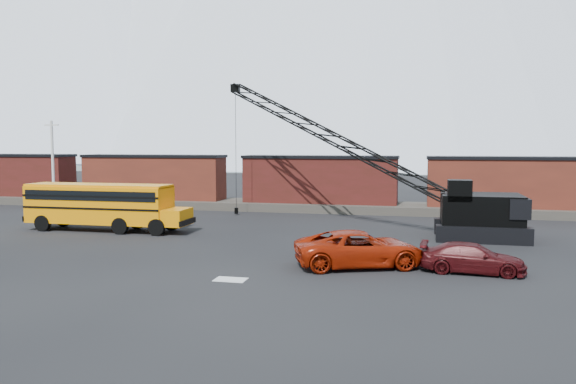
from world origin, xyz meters
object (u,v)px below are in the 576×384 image
at_px(school_bus, 104,205).
at_px(crawler_crane, 332,138).
at_px(red_pickup, 360,249).
at_px(maroon_suv, 473,258).

bearing_deg(school_bus, crawler_crane, 22.96).
bearing_deg(school_bus, red_pickup, -21.86).
xyz_separation_m(maroon_suv, crawler_crane, (-8.64, 13.65, 5.67)).
xyz_separation_m(red_pickup, maroon_suv, (5.19, -0.12, -0.20)).
relative_size(red_pickup, maroon_suv, 1.34).
bearing_deg(crawler_crane, maroon_suv, -57.68).
bearing_deg(school_bus, maroon_suv, -17.60).
height_order(school_bus, maroon_suv, school_bus).
height_order(school_bus, red_pickup, school_bus).
bearing_deg(red_pickup, school_bus, 47.60).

